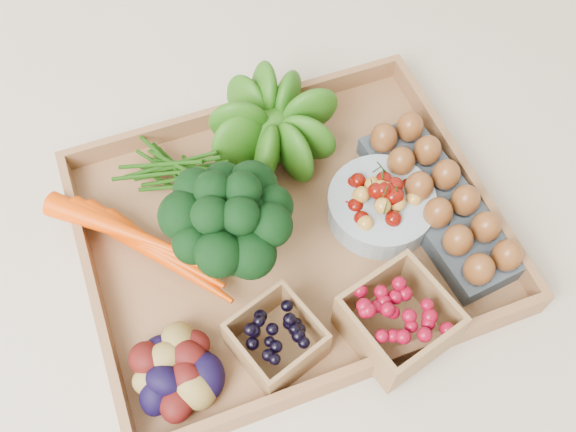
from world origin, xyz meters
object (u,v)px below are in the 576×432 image
object	(u,v)px
tray	(288,235)
cherry_bowl	(381,206)
broccoli	(232,239)
egg_carton	(438,205)

from	to	relation	value
tray	cherry_bowl	world-z (taller)	cherry_bowl
broccoli	cherry_bowl	distance (m)	0.22
cherry_bowl	egg_carton	bearing A→B (deg)	-17.72
egg_carton	tray	bearing A→B (deg)	162.88
tray	egg_carton	distance (m)	0.21
cherry_bowl	tray	bearing A→B (deg)	172.87
cherry_bowl	egg_carton	size ratio (longest dim) A/B	0.53
tray	cherry_bowl	size ratio (longest dim) A/B	3.67
cherry_bowl	broccoli	bearing A→B (deg)	-179.88
tray	cherry_bowl	bearing A→B (deg)	-7.13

